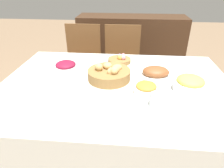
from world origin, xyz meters
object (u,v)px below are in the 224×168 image
object	(u,v)px
egg_basket	(119,60)
pineapple_bowl	(190,84)
bread_basket	(109,74)
sideboard	(131,48)
butter_dish	(74,96)
spoon	(151,120)
chair_far_left	(82,62)
dinner_plate	(118,118)
fork	(91,117)
knife	(145,120)
drinking_cup	(155,100)
beet_salad_bowl	(66,68)
chair_far_center	(122,63)
carrot_bowl	(146,89)
ham_platter	(156,73)

from	to	relation	value
egg_basket	pineapple_bowl	size ratio (longest dim) A/B	0.96
egg_basket	bread_basket	bearing A→B (deg)	-99.19
sideboard	egg_basket	bearing A→B (deg)	-94.88
egg_basket	butter_dish	distance (m)	0.66
bread_basket	spoon	distance (m)	0.53
chair_far_left	dinner_plate	xyz separation A→B (m)	(0.52, -1.36, 0.25)
fork	knife	xyz separation A→B (m)	(0.30, 0.00, 0.00)
chair_far_left	spoon	world-z (taller)	chair_far_left
knife	bread_basket	bearing A→B (deg)	114.33
egg_basket	drinking_cup	distance (m)	0.71
beet_salad_bowl	drinking_cup	size ratio (longest dim) A/B	2.09
knife	spoon	world-z (taller)	same
sideboard	pineapple_bowl	size ratio (longest dim) A/B	7.30
drinking_cup	beet_salad_bowl	bearing A→B (deg)	148.25
pineapple_bowl	chair_far_left	bearing A→B (deg)	133.42
spoon	butter_dish	size ratio (longest dim) A/B	1.30
beet_salad_bowl	egg_basket	bearing A→B (deg)	32.15
beet_salad_bowl	dinner_plate	distance (m)	0.70
spoon	knife	bearing A→B (deg)	-176.70
chair_far_center	pineapple_bowl	world-z (taller)	chair_far_center
chair_far_center	beet_salad_bowl	world-z (taller)	chair_far_center
pineapple_bowl	spoon	size ratio (longest dim) A/B	1.30
chair_far_left	sideboard	xyz separation A→B (m)	(0.59, 0.70, -0.03)
egg_basket	spoon	xyz separation A→B (m)	(0.22, -0.80, -0.02)
carrot_bowl	chair_far_left	bearing A→B (deg)	122.14
chair_far_center	butter_dish	xyz separation A→B (m)	(-0.26, -1.18, 0.26)
egg_basket	dinner_plate	distance (m)	0.80
chair_far_left	beet_salad_bowl	xyz separation A→B (m)	(0.07, -0.82, 0.29)
dinner_plate	spoon	size ratio (longest dim) A/B	1.53
pineapple_bowl	fork	bearing A→B (deg)	-150.81
ham_platter	dinner_plate	xyz separation A→B (m)	(-0.26, -0.55, -0.02)
pineapple_bowl	fork	world-z (taller)	pineapple_bowl
bread_basket	knife	world-z (taller)	bread_basket
chair_far_left	dinner_plate	distance (m)	1.48
sideboard	bread_basket	size ratio (longest dim) A/B	4.87
chair_far_left	carrot_bowl	size ratio (longest dim) A/B	5.92
carrot_bowl	knife	bearing A→B (deg)	-93.46
chair_far_center	drinking_cup	bearing A→B (deg)	-79.57
chair_far_left	egg_basket	world-z (taller)	chair_far_left
sideboard	ham_platter	size ratio (longest dim) A/B	4.90
pineapple_bowl	butter_dish	distance (m)	0.76
sideboard	carrot_bowl	world-z (taller)	sideboard
butter_dish	carrot_bowl	bearing A→B (deg)	11.70
carrot_bowl	spoon	size ratio (longest dim) A/B	0.97
beet_salad_bowl	knife	xyz separation A→B (m)	(0.59, -0.54, -0.04)
egg_basket	carrot_bowl	world-z (taller)	carrot_bowl
carrot_bowl	butter_dish	world-z (taller)	carrot_bowl
carrot_bowl	dinner_plate	bearing A→B (deg)	-120.60
chair_far_center	sideboard	size ratio (longest dim) A/B	0.61
chair_far_left	knife	xyz separation A→B (m)	(0.66, -1.36, 0.25)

